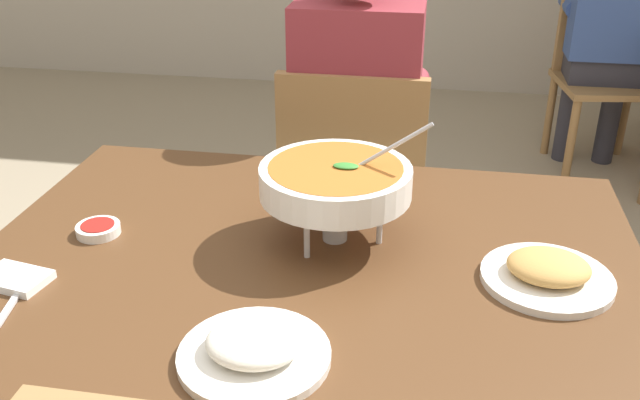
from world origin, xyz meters
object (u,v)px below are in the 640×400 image
object	(u,v)px
dining_table_main	(307,298)
diner_main	(357,113)
patron_bg_right	(610,18)
sauce_dish	(98,229)
curry_bowl	(336,182)
chair_diner_main	(354,190)
rice_plate	(254,349)
appetizer_plate	(548,273)
chair_bg_right	(603,64)

from	to	relation	value
dining_table_main	diner_main	world-z (taller)	diner_main
diner_main	patron_bg_right	world-z (taller)	same
sauce_dish	curry_bowl	bearing A→B (deg)	7.24
chair_diner_main	rice_plate	xyz separation A→B (m)	(-0.02, -1.08, 0.24)
chair_diner_main	appetizer_plate	xyz separation A→B (m)	(0.45, -0.78, 0.24)
dining_table_main	rice_plate	world-z (taller)	rice_plate
rice_plate	sauce_dish	distance (m)	0.54
diner_main	appetizer_plate	bearing A→B (deg)	-60.95
patron_bg_right	curry_bowl	bearing A→B (deg)	-113.07
chair_bg_right	dining_table_main	bearing A→B (deg)	-113.06
patron_bg_right	appetizer_plate	bearing A→B (deg)	-103.15
patron_bg_right	sauce_dish	bearing A→B (deg)	-122.06
rice_plate	sauce_dish	world-z (taller)	rice_plate
diner_main	sauce_dish	distance (m)	0.90
curry_bowl	sauce_dish	size ratio (longest dim) A/B	3.69
curry_bowl	diner_main	bearing A→B (deg)	93.45
diner_main	chair_bg_right	xyz separation A→B (m)	(1.01, 1.58, -0.24)
dining_table_main	chair_diner_main	size ratio (longest dim) A/B	1.44
patron_bg_right	chair_diner_main	bearing A→B (deg)	-122.75
chair_diner_main	curry_bowl	size ratio (longest dim) A/B	2.71
rice_plate	patron_bg_right	bearing A→B (deg)	68.85
appetizer_plate	sauce_dish	bearing A→B (deg)	178.04
rice_plate	appetizer_plate	distance (m)	0.56
curry_bowl	sauce_dish	world-z (taller)	curry_bowl
appetizer_plate	sauce_dish	size ratio (longest dim) A/B	2.67
curry_bowl	chair_diner_main	bearing A→B (deg)	93.61
curry_bowl	dining_table_main	bearing A→B (deg)	-118.79
chair_diner_main	diner_main	bearing A→B (deg)	90.00
rice_plate	sauce_dish	xyz separation A→B (m)	(-0.42, 0.33, -0.01)
rice_plate	chair_diner_main	bearing A→B (deg)	88.76
appetizer_plate	diner_main	bearing A→B (deg)	119.05
diner_main	curry_bowl	bearing A→B (deg)	-86.55
chair_diner_main	curry_bowl	world-z (taller)	curry_bowl
appetizer_plate	chair_bg_right	bearing A→B (deg)	76.76
curry_bowl	appetizer_plate	xyz separation A→B (m)	(0.41, -0.09, -0.11)
appetizer_plate	curry_bowl	bearing A→B (deg)	167.24
chair_diner_main	patron_bg_right	world-z (taller)	patron_bg_right
dining_table_main	chair_bg_right	size ratio (longest dim) A/B	1.44
curry_bowl	chair_bg_right	distance (m)	2.52
dining_table_main	patron_bg_right	distance (m)	2.51
dining_table_main	chair_bg_right	world-z (taller)	chair_bg_right
chair_bg_right	patron_bg_right	bearing A→B (deg)	-106.04
dining_table_main	patron_bg_right	bearing A→B (deg)	66.73
diner_main	sauce_dish	world-z (taller)	diner_main
chair_diner_main	diner_main	xyz separation A→B (m)	(0.00, 0.03, 0.24)
curry_bowl	chair_bg_right	bearing A→B (deg)	67.15
chair_diner_main	patron_bg_right	size ratio (longest dim) A/B	0.69
appetizer_plate	chair_bg_right	world-z (taller)	chair_bg_right
chair_bg_right	rice_plate	bearing A→B (deg)	-111.02
chair_diner_main	chair_bg_right	xyz separation A→B (m)	(1.01, 1.62, 0.00)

